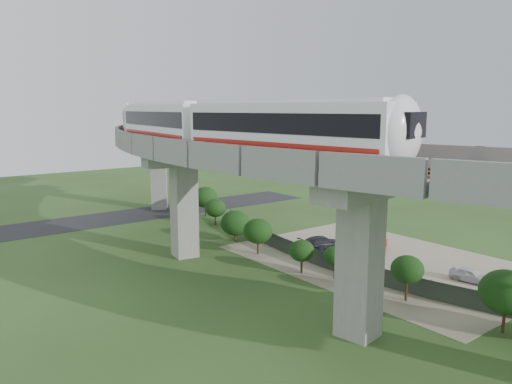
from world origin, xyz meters
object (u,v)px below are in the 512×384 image
at_px(metro_train, 171,121).
at_px(car_white, 471,275).
at_px(car_red, 373,245).
at_px(car_dark, 323,243).

bearing_deg(metro_train, car_white, -62.31).
xyz_separation_m(car_white, car_red, (0.45, 10.03, 0.12)).
bearing_deg(car_dark, metro_train, 54.47).
height_order(metro_train, car_dark, metro_train).
distance_m(metro_train, car_dark, 18.91).
height_order(car_white, car_red, car_red).
xyz_separation_m(car_red, car_dark, (-3.39, 3.38, 0.02)).
relative_size(metro_train, car_red, 14.64).
bearing_deg(car_red, car_white, -21.38).
bearing_deg(car_red, metro_train, -156.22).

